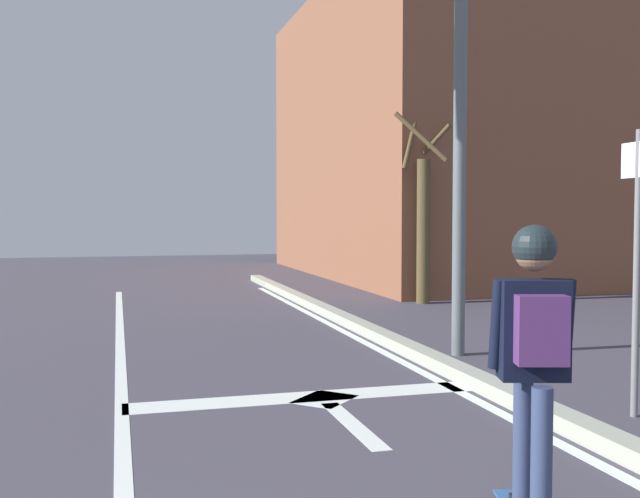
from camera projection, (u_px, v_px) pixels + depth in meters
name	position (u px, v px, depth m)	size (l,w,h in m)	color
lane_line_center	(122.00, 408.00, 6.52)	(0.12, 20.00, 0.01)	white
lane_line_curbside	(448.00, 385.00, 7.36)	(0.12, 20.00, 0.01)	white
stop_bar	(304.00, 397.00, 6.90)	(3.31, 0.40, 0.01)	white
lane_arrow_stem	(353.00, 424.00, 6.00)	(0.16, 1.40, 0.01)	white
lane_arrow_head	(325.00, 399.00, 6.82)	(0.56, 0.44, 0.01)	white
curb_strip	(471.00, 377.00, 7.42)	(0.24, 24.00, 0.14)	#A0A392
skater	(534.00, 336.00, 3.91)	(0.43, 0.60, 1.59)	navy
traffic_signal_mast	(383.00, 40.00, 8.52)	(4.61, 0.34, 5.47)	slate
street_sign_post	(638.00, 231.00, 6.17)	(0.07, 0.44, 2.43)	slate
roadside_tree	(423.00, 219.00, 14.04)	(1.14, 1.11, 3.67)	brown
building_block	(505.00, 138.00, 21.17)	(10.99, 11.59, 7.82)	brown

